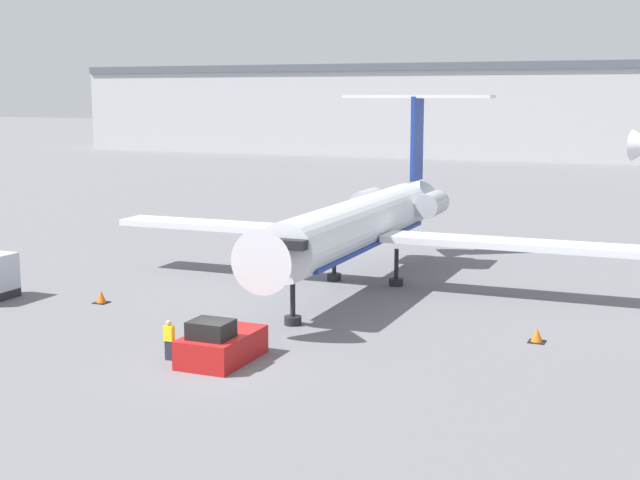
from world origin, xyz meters
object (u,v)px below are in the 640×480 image
object	(u,v)px
worker_near_tug	(169,339)
traffic_cone_left	(101,297)
traffic_cone_right	(537,335)
airplane_main	(361,222)
pushback_tug	(221,344)

from	to	relation	value
worker_near_tug	traffic_cone_left	distance (m)	11.08
traffic_cone_left	worker_near_tug	bearing A→B (deg)	-39.63
traffic_cone_left	traffic_cone_right	xyz separation A→B (m)	(21.62, 1.25, -0.01)
airplane_main	pushback_tug	xyz separation A→B (m)	(-0.16, -15.53, -2.86)
worker_near_tug	pushback_tug	bearing A→B (deg)	17.90
airplane_main	traffic_cone_left	xyz separation A→B (m)	(-10.69, -9.12, -3.24)
traffic_cone_right	worker_near_tug	bearing A→B (deg)	-147.58
pushback_tug	worker_near_tug	bearing A→B (deg)	-162.10
traffic_cone_left	pushback_tug	bearing A→B (deg)	-31.36
airplane_main	traffic_cone_left	bearing A→B (deg)	-139.53
pushback_tug	traffic_cone_left	xyz separation A→B (m)	(-10.53, 6.41, -0.38)
traffic_cone_left	traffic_cone_right	world-z (taller)	traffic_cone_left
pushback_tug	worker_near_tug	xyz separation A→B (m)	(-2.00, -0.65, 0.16)
worker_near_tug	traffic_cone_right	distance (m)	15.52
pushback_tug	worker_near_tug	distance (m)	2.11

